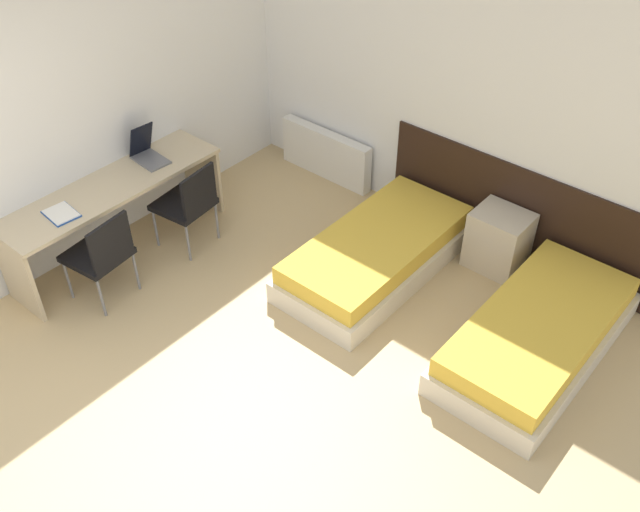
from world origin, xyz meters
TOP-DOWN VIEW (x-y plane):
  - ground_plane at (0.00, 0.00)m, footprint 20.00×20.00m
  - wall_back at (0.00, 3.74)m, footprint 5.27×0.05m
  - wall_left at (-2.16, 1.86)m, footprint 0.05×4.72m
  - headboard_panel at (0.84, 3.71)m, footprint 2.53×0.03m
  - bed_near_window at (0.07, 2.74)m, footprint 0.90×1.87m
  - bed_near_door at (1.60, 2.74)m, footprint 0.90×1.87m
  - nightstand at (0.84, 3.47)m, footprint 0.48×0.40m
  - radiator at (-1.26, 3.62)m, footprint 1.09×0.12m
  - desk at (-1.85, 1.46)m, footprint 0.56×2.04m
  - chair_near_laptop at (-1.44, 1.93)m, footprint 0.50×0.50m
  - chair_near_notebook at (-1.44, 1.00)m, footprint 0.50×0.50m
  - laptop at (-1.93, 1.93)m, footprint 0.36×0.25m
  - open_notebook at (-1.81, 0.94)m, footprint 0.31×0.24m

SIDE VIEW (x-z plane):
  - ground_plane at x=0.00m, z-range 0.00..0.00m
  - bed_near_window at x=0.07m, z-range -0.01..0.37m
  - bed_near_door at x=1.60m, z-range -0.01..0.37m
  - radiator at x=-1.26m, z-range 0.00..0.51m
  - nightstand at x=0.84m, z-range 0.00..0.55m
  - headboard_panel at x=0.84m, z-range 0.00..0.90m
  - chair_near_laptop at x=-1.44m, z-range 0.06..0.90m
  - chair_near_notebook at x=-1.44m, z-range 0.06..0.90m
  - desk at x=-1.85m, z-range 0.21..0.93m
  - open_notebook at x=-1.81m, z-range 0.72..0.74m
  - laptop at x=-1.93m, z-range 0.62..0.96m
  - wall_back at x=0.00m, z-range 0.00..2.70m
  - wall_left at x=-2.16m, z-range 0.00..2.70m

